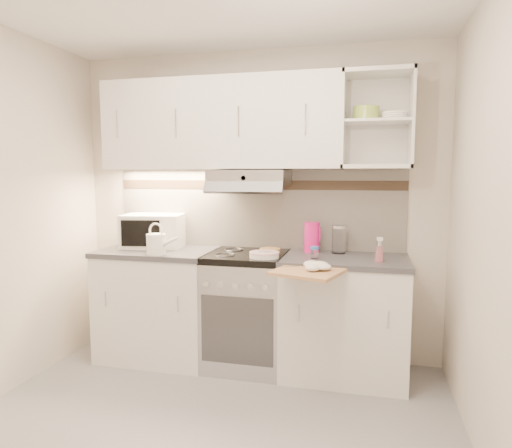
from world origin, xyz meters
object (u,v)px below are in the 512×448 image
(glass_jar, at_px, (339,239))
(spray_bottle, at_px, (379,252))
(microwave, at_px, (154,231))
(plate_stack, at_px, (264,255))
(electric_range, at_px, (247,310))
(cutting_board, at_px, (307,272))
(pink_pitcher, at_px, (312,237))
(watering_can, at_px, (157,243))

(glass_jar, distance_m, spray_bottle, 0.41)
(microwave, distance_m, glass_jar, 1.53)
(microwave, height_order, plate_stack, microwave)
(spray_bottle, bearing_deg, microwave, 164.83)
(microwave, relative_size, spray_bottle, 2.88)
(microwave, bearing_deg, electric_range, -16.97)
(electric_range, height_order, glass_jar, glass_jar)
(cutting_board, bearing_deg, electric_range, 157.49)
(pink_pitcher, bearing_deg, electric_range, -161.18)
(plate_stack, distance_m, spray_bottle, 0.82)
(watering_can, relative_size, cutting_board, 0.69)
(watering_can, height_order, pink_pitcher, watering_can)
(plate_stack, relative_size, glass_jar, 1.02)
(microwave, relative_size, plate_stack, 2.43)
(watering_can, distance_m, pink_pitcher, 1.19)
(pink_pitcher, bearing_deg, cutting_board, -86.11)
(cutting_board, bearing_deg, pink_pitcher, 111.17)
(plate_stack, height_order, cutting_board, plate_stack)
(electric_range, xyz_separation_m, microwave, (-0.84, 0.12, 0.59))
(electric_range, relative_size, spray_bottle, 4.84)
(glass_jar, xyz_separation_m, cutting_board, (-0.17, -0.60, -0.14))
(pink_pitcher, bearing_deg, watering_can, -161.16)
(pink_pitcher, relative_size, cutting_board, 0.57)
(microwave, distance_m, plate_stack, 1.05)
(pink_pitcher, distance_m, spray_bottle, 0.58)
(microwave, distance_m, cutting_board, 1.48)
(plate_stack, xyz_separation_m, cutting_board, (0.36, -0.29, -0.05))
(plate_stack, relative_size, spray_bottle, 1.18)
(spray_bottle, bearing_deg, plate_stack, 174.01)
(microwave, xyz_separation_m, glass_jar, (1.53, 0.05, -0.03))
(pink_pitcher, bearing_deg, spray_bottle, -29.47)
(watering_can, xyz_separation_m, glass_jar, (1.34, 0.38, 0.02))
(electric_range, height_order, plate_stack, plate_stack)
(plate_stack, bearing_deg, pink_pitcher, 44.69)
(electric_range, xyz_separation_m, glass_jar, (0.69, 0.16, 0.56))
(plate_stack, relative_size, pink_pitcher, 0.93)
(electric_range, distance_m, spray_bottle, 1.12)
(cutting_board, bearing_deg, spray_bottle, 51.85)
(plate_stack, height_order, spray_bottle, spray_bottle)
(pink_pitcher, relative_size, glass_jar, 1.10)
(microwave, relative_size, glass_jar, 2.48)
(plate_stack, height_order, glass_jar, glass_jar)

